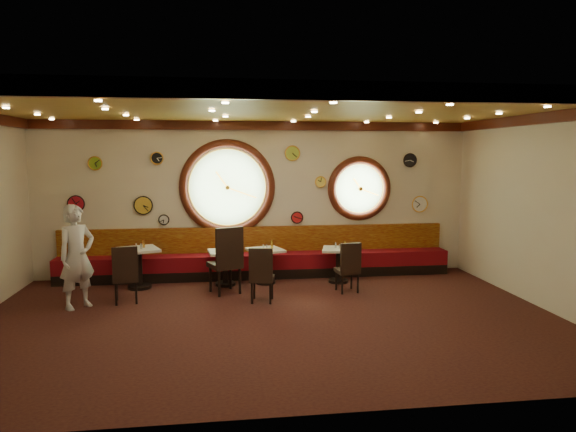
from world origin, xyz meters
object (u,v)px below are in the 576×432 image
object	(u,v)px
condiment_b_salt	(220,248)
condiment_c_salt	(263,246)
table_d	(339,261)
condiment_c_bottle	(272,244)
table_c	(265,262)
condiment_b_bottle	(231,245)
condiment_a_salt	(136,245)
condiment_d_bottle	(345,244)
chair_c	(261,271)
waiter	(77,257)
chair_a	(125,271)
condiment_a_pepper	(141,246)
condiment_d_pepper	(339,246)
table_a	(139,263)
condiment_d_salt	(336,245)
condiment_c_pepper	(267,247)
table_b	(225,263)
condiment_b_pepper	(226,249)
chair_d	(349,264)
condiment_a_bottle	(144,244)
chair_b	(227,256)

from	to	relation	value
condiment_b_salt	condiment_c_salt	size ratio (longest dim) A/B	1.07
table_d	condiment_c_bottle	bearing A→B (deg)	173.40
table_c	condiment_b_bottle	distance (m)	0.75
condiment_a_salt	condiment_d_bottle	distance (m)	4.03
chair_c	condiment_c_salt	distance (m)	1.37
table_d	waiter	xyz separation A→B (m)	(-4.66, -1.09, 0.43)
chair_a	chair_c	distance (m)	2.30
condiment_a_pepper	condiment_d_pepper	bearing A→B (deg)	-0.23
table_d	table_a	bearing A→B (deg)	179.27
condiment_d_salt	condiment_c_pepper	distance (m)	1.37
condiment_b_bottle	table_b	bearing A→B (deg)	-141.39
condiment_a_salt	condiment_c_salt	bearing A→B (deg)	-0.19
table_d	condiment_a_salt	bearing A→B (deg)	177.99
condiment_c_salt	condiment_c_bottle	distance (m)	0.17
condiment_c_pepper	condiment_d_bottle	bearing A→B (deg)	-2.15
condiment_d_pepper	condiment_c_bottle	xyz separation A→B (m)	(-1.31, 0.19, 0.04)
table_a	condiment_d_pepper	size ratio (longest dim) A/B	10.30
chair_a	condiment_b_pepper	bearing A→B (deg)	20.06
table_b	condiment_b_pepper	distance (m)	0.31
chair_c	chair_d	xyz separation A→B (m)	(1.64, 0.43, -0.01)
condiment_a_salt	table_d	bearing A→B (deg)	-2.01
table_d	chair_a	world-z (taller)	chair_a
condiment_a_bottle	condiment_b_bottle	xyz separation A→B (m)	(1.65, 0.03, -0.07)
condiment_a_salt	condiment_b_bottle	world-z (taller)	condiment_a_salt
condiment_c_pepper	waiter	distance (m)	3.45
table_c	condiment_c_pepper	world-z (taller)	condiment_c_pepper
table_b	chair_c	xyz separation A→B (m)	(0.60, -1.29, 0.12)
condiment_b_salt	condiment_c_salt	world-z (taller)	condiment_c_salt
condiment_d_salt	condiment_a_salt	bearing A→B (deg)	178.93
condiment_c_pepper	condiment_d_bottle	world-z (taller)	condiment_d_bottle
condiment_d_pepper	condiment_c_salt	bearing A→B (deg)	173.38
chair_c	condiment_d_salt	xyz separation A→B (m)	(1.58, 1.29, 0.19)
condiment_c_pepper	condiment_d_bottle	xyz separation A→B (m)	(1.55, -0.06, 0.02)
condiment_c_salt	condiment_a_bottle	world-z (taller)	condiment_a_bottle
condiment_c_salt	condiment_d_bottle	world-z (taller)	condiment_d_bottle
table_b	condiment_b_salt	distance (m)	0.32
chair_d	condiment_b_pepper	world-z (taller)	chair_d
waiter	condiment_b_pepper	bearing A→B (deg)	-21.64
condiment_b_bottle	condiment_d_bottle	distance (m)	2.25
chair_d	condiment_c_bottle	world-z (taller)	chair_d
chair_b	condiment_c_pepper	xyz separation A→B (m)	(0.78, 0.68, 0.03)
chair_a	condiment_d_salt	bearing A→B (deg)	5.72
table_a	condiment_b_salt	world-z (taller)	condiment_b_salt
table_c	condiment_c_salt	bearing A→B (deg)	148.43
condiment_c_bottle	table_a	bearing A→B (deg)	-177.69
condiment_b_bottle	chair_a	bearing A→B (deg)	-148.24
condiment_b_bottle	condiment_c_pepper	bearing A→B (deg)	-5.31
condiment_a_salt	condiment_b_salt	xyz separation A→B (m)	(1.58, -0.04, -0.08)
condiment_c_pepper	condiment_c_bottle	world-z (taller)	condiment_c_bottle
chair_c	chair_d	distance (m)	1.69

